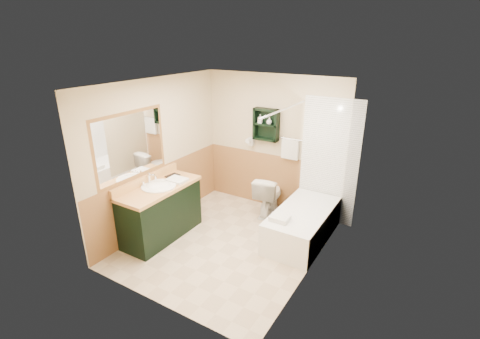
# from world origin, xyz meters

# --- Properties ---
(floor) EXTENTS (3.00, 3.00, 0.00)m
(floor) POSITION_xyz_m (0.00, 0.00, 0.00)
(floor) COLOR beige
(floor) RESTS_ON ground
(back_wall) EXTENTS (2.60, 0.04, 2.40)m
(back_wall) POSITION_xyz_m (0.00, 1.52, 1.20)
(back_wall) COLOR beige
(back_wall) RESTS_ON ground
(left_wall) EXTENTS (0.04, 3.00, 2.40)m
(left_wall) POSITION_xyz_m (-1.32, 0.00, 1.20)
(left_wall) COLOR beige
(left_wall) RESTS_ON ground
(right_wall) EXTENTS (0.04, 3.00, 2.40)m
(right_wall) POSITION_xyz_m (1.32, 0.00, 1.20)
(right_wall) COLOR beige
(right_wall) RESTS_ON ground
(ceiling) EXTENTS (2.60, 3.00, 0.04)m
(ceiling) POSITION_xyz_m (0.00, 0.00, 2.42)
(ceiling) COLOR white
(ceiling) RESTS_ON back_wall
(wainscot_left) EXTENTS (2.98, 2.98, 1.00)m
(wainscot_left) POSITION_xyz_m (-1.29, 0.00, 0.50)
(wainscot_left) COLOR #A77743
(wainscot_left) RESTS_ON left_wall
(wainscot_back) EXTENTS (2.58, 2.58, 1.00)m
(wainscot_back) POSITION_xyz_m (0.00, 1.49, 0.50)
(wainscot_back) COLOR #A77743
(wainscot_back) RESTS_ON back_wall
(mirror_frame) EXTENTS (1.30, 1.30, 1.00)m
(mirror_frame) POSITION_xyz_m (-1.27, -0.55, 1.50)
(mirror_frame) COLOR brown
(mirror_frame) RESTS_ON left_wall
(mirror_glass) EXTENTS (1.20, 1.20, 0.90)m
(mirror_glass) POSITION_xyz_m (-1.27, -0.55, 1.50)
(mirror_glass) COLOR white
(mirror_glass) RESTS_ON left_wall
(tile_right) EXTENTS (1.50, 1.50, 2.10)m
(tile_right) POSITION_xyz_m (1.28, 0.75, 1.05)
(tile_right) COLOR white
(tile_right) RESTS_ON right_wall
(tile_back) EXTENTS (0.95, 0.95, 2.10)m
(tile_back) POSITION_xyz_m (1.03, 1.48, 1.05)
(tile_back) COLOR white
(tile_back) RESTS_ON back_wall
(tile_accent) EXTENTS (1.50, 1.50, 0.10)m
(tile_accent) POSITION_xyz_m (1.27, 0.75, 1.90)
(tile_accent) COLOR #124230
(tile_accent) RESTS_ON right_wall
(wall_shelf) EXTENTS (0.45, 0.15, 0.55)m
(wall_shelf) POSITION_xyz_m (-0.10, 1.41, 1.55)
(wall_shelf) COLOR black
(wall_shelf) RESTS_ON back_wall
(hair_dryer) EXTENTS (0.10, 0.24, 0.18)m
(hair_dryer) POSITION_xyz_m (-0.40, 1.43, 1.20)
(hair_dryer) COLOR silver
(hair_dryer) RESTS_ON back_wall
(towel_bar) EXTENTS (0.40, 0.06, 0.40)m
(towel_bar) POSITION_xyz_m (0.35, 1.45, 1.35)
(towel_bar) COLOR white
(towel_bar) RESTS_ON back_wall
(curtain_rod) EXTENTS (0.03, 1.60, 0.03)m
(curtain_rod) POSITION_xyz_m (0.53, 0.75, 2.00)
(curtain_rod) COLOR silver
(curtain_rod) RESTS_ON back_wall
(shower_curtain) EXTENTS (1.05, 1.05, 1.70)m
(shower_curtain) POSITION_xyz_m (0.53, 0.92, 1.15)
(shower_curtain) COLOR beige
(shower_curtain) RESTS_ON curtain_rod
(vanity) EXTENTS (0.59, 1.34, 0.85)m
(vanity) POSITION_xyz_m (-0.99, -0.35, 0.43)
(vanity) COLOR black
(vanity) RESTS_ON ground
(bathtub) EXTENTS (0.74, 1.50, 0.50)m
(bathtub) POSITION_xyz_m (0.93, 0.71, 0.25)
(bathtub) COLOR white
(bathtub) RESTS_ON ground
(toilet) EXTENTS (0.51, 0.78, 0.71)m
(toilet) POSITION_xyz_m (0.10, 1.19, 0.35)
(toilet) COLOR white
(toilet) RESTS_ON ground
(counter_towel) EXTENTS (0.30, 0.23, 0.04)m
(counter_towel) POSITION_xyz_m (-0.89, -0.05, 0.87)
(counter_towel) COLOR white
(counter_towel) RESTS_ON vanity
(vanity_book) EXTENTS (0.16, 0.04, 0.21)m
(vanity_book) POSITION_xyz_m (-1.16, 0.07, 0.96)
(vanity_book) COLOR black
(vanity_book) RESTS_ON vanity
(tub_towel) EXTENTS (0.27, 0.22, 0.07)m
(tub_towel) POSITION_xyz_m (0.75, 0.24, 0.53)
(tub_towel) COLOR white
(tub_towel) RESTS_ON bathtub
(soap_bottle_a) EXTENTS (0.09, 0.16, 0.07)m
(soap_bottle_a) POSITION_xyz_m (-0.21, 1.40, 1.60)
(soap_bottle_a) COLOR white
(soap_bottle_a) RESTS_ON wall_shelf
(soap_bottle_b) EXTENTS (0.10, 0.12, 0.09)m
(soap_bottle_b) POSITION_xyz_m (-0.04, 1.40, 1.61)
(soap_bottle_b) COLOR white
(soap_bottle_b) RESTS_ON wall_shelf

